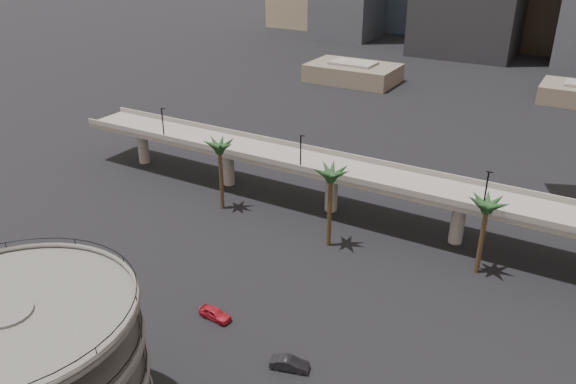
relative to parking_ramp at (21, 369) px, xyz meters
The scene contains 6 objects.
parking_ramp is the anchor object (origin of this frame).
overpass 60.46m from the parking_ramp, 77.57° to the left, with size 130.00×9.30×14.70m.
palm_trees 56.79m from the parking_ramp, 64.34° to the left, with size 76.40×18.40×14.00m.
low_buildings 147.81m from the parking_ramp, 82.26° to the left, with size 135.00×27.50×6.80m.
car_a 26.06m from the parking_ramp, 83.86° to the left, with size 1.80×4.48×1.52m, color #AE1827.
car_b 27.76m from the parking_ramp, 54.09° to the left, with size 1.57×4.50×1.48m, color black.
Camera 1 is at (26.79, -25.14, 45.60)m, focal length 35.00 mm.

